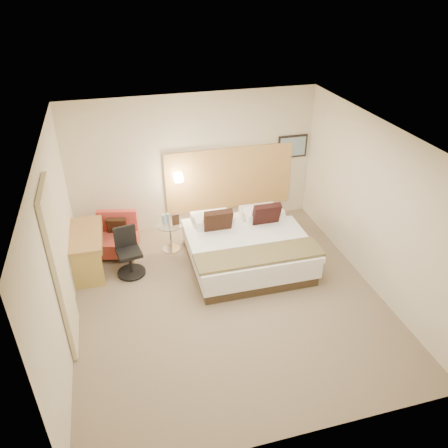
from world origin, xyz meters
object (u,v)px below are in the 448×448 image
object	(u,v)px
lounge_chair	(117,238)
side_table	(170,236)
desk	(88,241)
desk_chair	(129,256)
bed	(246,247)

from	to	relation	value
lounge_chair	side_table	size ratio (longest dim) A/B	1.57
lounge_chair	desk	size ratio (longest dim) A/B	0.72
lounge_chair	desk	world-z (taller)	lounge_chair
lounge_chair	desk_chair	world-z (taller)	desk_chair
lounge_chair	side_table	distance (m)	0.97
bed	lounge_chair	bearing A→B (deg)	157.29
side_table	desk	distance (m)	1.49
desk	desk_chair	world-z (taller)	desk_chair
desk_chair	side_table	bearing A→B (deg)	34.06
lounge_chair	bed	bearing A→B (deg)	-22.71
desk_chair	lounge_chair	bearing A→B (deg)	103.10
bed	desk	bearing A→B (deg)	168.93
side_table	desk_chair	size ratio (longest dim) A/B	0.63
bed	side_table	size ratio (longest dim) A/B	3.85
lounge_chair	desk_chair	distance (m)	0.72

